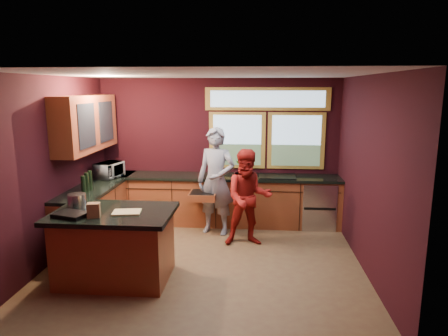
# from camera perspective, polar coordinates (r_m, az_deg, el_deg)

# --- Properties ---
(floor) EXTENTS (4.50, 4.50, 0.00)m
(floor) POSITION_cam_1_polar(r_m,az_deg,el_deg) (6.07, -2.57, -13.15)
(floor) COLOR brown
(floor) RESTS_ON ground
(room_shell) EXTENTS (4.52, 4.02, 2.71)m
(room_shell) POSITION_cam_1_polar(r_m,az_deg,el_deg) (5.99, -8.02, 4.35)
(room_shell) COLOR black
(room_shell) RESTS_ON ground
(back_counter) EXTENTS (4.50, 0.64, 0.93)m
(back_counter) POSITION_cam_1_polar(r_m,az_deg,el_deg) (7.48, 0.57, -4.56)
(back_counter) COLOR brown
(back_counter) RESTS_ON floor
(left_counter) EXTENTS (0.64, 2.30, 0.93)m
(left_counter) POSITION_cam_1_polar(r_m,az_deg,el_deg) (7.17, -17.44, -5.80)
(left_counter) COLOR brown
(left_counter) RESTS_ON floor
(island) EXTENTS (1.55, 1.05, 0.95)m
(island) POSITION_cam_1_polar(r_m,az_deg,el_deg) (5.57, -15.30, -10.57)
(island) COLOR brown
(island) RESTS_ON floor
(person_grey) EXTENTS (0.78, 0.61, 1.87)m
(person_grey) POSITION_cam_1_polar(r_m,az_deg,el_deg) (6.91, -1.14, -1.89)
(person_grey) COLOR slate
(person_grey) RESTS_ON floor
(person_red) EXTENTS (0.83, 0.69, 1.57)m
(person_red) POSITION_cam_1_polar(r_m,az_deg,el_deg) (6.43, 3.50, -4.27)
(person_red) COLOR maroon
(person_red) RESTS_ON floor
(microwave) EXTENTS (0.45, 0.57, 0.28)m
(microwave) POSITION_cam_1_polar(r_m,az_deg,el_deg) (7.47, -16.07, -0.29)
(microwave) COLOR #999999
(microwave) RESTS_ON left_counter
(potted_plant) EXTENTS (0.33, 0.29, 0.37)m
(potted_plant) POSITION_cam_1_polar(r_m,az_deg,el_deg) (7.37, 3.01, 0.37)
(potted_plant) COLOR #999999
(potted_plant) RESTS_ON back_counter
(paper_towel) EXTENTS (0.12, 0.12, 0.28)m
(paper_towel) POSITION_cam_1_polar(r_m,az_deg,el_deg) (7.33, 3.60, -0.06)
(paper_towel) COLOR white
(paper_towel) RESTS_ON back_counter
(cutting_board) EXTENTS (0.38, 0.30, 0.02)m
(cutting_board) POSITION_cam_1_polar(r_m,az_deg,el_deg) (5.30, -13.71, -6.15)
(cutting_board) COLOR tan
(cutting_board) RESTS_ON island
(stock_pot) EXTENTS (0.24, 0.24, 0.18)m
(stock_pot) POSITION_cam_1_polar(r_m,az_deg,el_deg) (5.73, -20.27, -4.38)
(stock_pot) COLOR #B9BABF
(stock_pot) RESTS_ON island
(paper_bag) EXTENTS (0.17, 0.15, 0.18)m
(paper_bag) POSITION_cam_1_polar(r_m,az_deg,el_deg) (5.22, -18.11, -5.75)
(paper_bag) COLOR brown
(paper_bag) RESTS_ON island
(black_tray) EXTENTS (0.46, 0.38, 0.05)m
(black_tray) POSITION_cam_1_polar(r_m,az_deg,el_deg) (5.36, -21.04, -6.23)
(black_tray) COLOR black
(black_tray) RESTS_ON island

